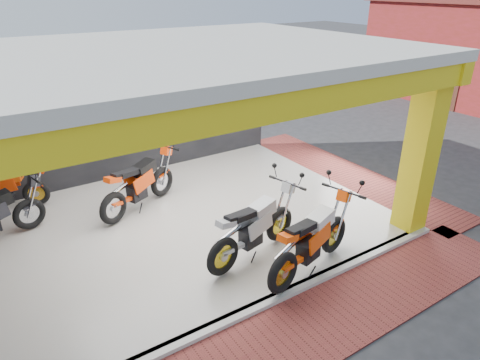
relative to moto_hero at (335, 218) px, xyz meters
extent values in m
plane|color=#2D2D30|center=(-1.72, 0.60, -0.83)|extent=(80.00, 80.00, 0.00)
cube|color=silver|center=(-1.72, 2.60, -0.78)|extent=(8.00, 6.00, 0.10)
cube|color=beige|center=(-1.72, 2.60, 2.77)|extent=(8.40, 6.40, 0.20)
cube|color=black|center=(-1.72, 5.70, 0.92)|extent=(8.20, 0.20, 3.50)
cube|color=gold|center=(2.03, -0.15, 0.92)|extent=(0.50, 0.50, 3.50)
cube|color=gold|center=(-1.72, -0.40, 2.47)|extent=(8.40, 0.30, 0.40)
cube|color=gold|center=(2.28, 2.60, 2.47)|extent=(0.30, 6.40, 0.40)
cube|color=silver|center=(-1.72, -0.42, -0.78)|extent=(8.00, 0.20, 0.10)
cube|color=maroon|center=(-1.72, -1.20, -0.82)|extent=(9.00, 1.40, 0.03)
cube|color=maroon|center=(3.08, 2.60, -0.82)|extent=(1.40, 7.00, 0.03)
cube|color=#3F1E14|center=(11.26, 5.10, 0.27)|extent=(0.06, 1.00, 2.20)
camera|label=1|loc=(-5.17, -4.72, 3.91)|focal=32.00mm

